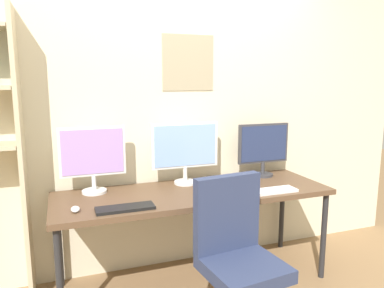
{
  "coord_description": "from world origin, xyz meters",
  "views": [
    {
      "loc": [
        -0.92,
        -1.9,
        1.57
      ],
      "look_at": [
        0.0,
        0.65,
        1.09
      ],
      "focal_mm": 34.35,
      "sensor_mm": 36.0,
      "label": 1
    }
  ],
  "objects_px": {
    "office_chair": "(238,275)",
    "mouse_left_side": "(75,209)",
    "monitor_center": "(185,149)",
    "monitor_right": "(263,147)",
    "desk": "(194,197)",
    "keyboard_right": "(275,190)",
    "keyboard_left": "(125,208)",
    "monitor_left": "(93,156)",
    "mouse_right_side": "(246,193)"
  },
  "relations": [
    {
      "from": "monitor_center",
      "to": "monitor_right",
      "type": "xyz_separation_m",
      "value": [
        0.71,
        -0.0,
        -0.03
      ]
    },
    {
      "from": "monitor_center",
      "to": "keyboard_right",
      "type": "bearing_deg",
      "value": -38.3
    },
    {
      "from": "desk",
      "to": "monitor_right",
      "type": "relative_size",
      "value": 4.4
    },
    {
      "from": "desk",
      "to": "monitor_right",
      "type": "distance_m",
      "value": 0.8
    },
    {
      "from": "monitor_center",
      "to": "keyboard_left",
      "type": "height_order",
      "value": "monitor_center"
    },
    {
      "from": "desk",
      "to": "office_chair",
      "type": "relative_size",
      "value": 2.09
    },
    {
      "from": "office_chair",
      "to": "monitor_right",
      "type": "bearing_deg",
      "value": 52.29
    },
    {
      "from": "monitor_left",
      "to": "keyboard_right",
      "type": "bearing_deg",
      "value": -19.16
    },
    {
      "from": "desk",
      "to": "monitor_center",
      "type": "distance_m",
      "value": 0.4
    },
    {
      "from": "monitor_right",
      "to": "monitor_left",
      "type": "bearing_deg",
      "value": 180.0
    },
    {
      "from": "monitor_right",
      "to": "keyboard_right",
      "type": "distance_m",
      "value": 0.53
    },
    {
      "from": "monitor_center",
      "to": "monitor_right",
      "type": "height_order",
      "value": "monitor_center"
    },
    {
      "from": "desk",
      "to": "mouse_left_side",
      "type": "xyz_separation_m",
      "value": [
        -0.86,
        -0.16,
        0.07
      ]
    },
    {
      "from": "office_chair",
      "to": "mouse_left_side",
      "type": "relative_size",
      "value": 10.31
    },
    {
      "from": "keyboard_right",
      "to": "mouse_right_side",
      "type": "height_order",
      "value": "mouse_right_side"
    },
    {
      "from": "monitor_center",
      "to": "keyboard_left",
      "type": "xyz_separation_m",
      "value": [
        -0.56,
        -0.44,
        -0.27
      ]
    },
    {
      "from": "monitor_right",
      "to": "keyboard_left",
      "type": "distance_m",
      "value": 1.37
    },
    {
      "from": "mouse_left_side",
      "to": "keyboard_left",
      "type": "bearing_deg",
      "value": -13.21
    },
    {
      "from": "office_chair",
      "to": "monitor_center",
      "type": "bearing_deg",
      "value": 92.31
    },
    {
      "from": "office_chair",
      "to": "monitor_right",
      "type": "relative_size",
      "value": 2.11
    },
    {
      "from": "mouse_right_side",
      "to": "mouse_left_side",
      "type": "bearing_deg",
      "value": 176.95
    },
    {
      "from": "monitor_right",
      "to": "mouse_left_side",
      "type": "xyz_separation_m",
      "value": [
        -1.58,
        -0.37,
        -0.24
      ]
    },
    {
      "from": "monitor_left",
      "to": "keyboard_left",
      "type": "bearing_deg",
      "value": -70.96
    },
    {
      "from": "office_chair",
      "to": "monitor_right",
      "type": "height_order",
      "value": "monitor_right"
    },
    {
      "from": "monitor_left",
      "to": "monitor_right",
      "type": "bearing_deg",
      "value": -0.0
    },
    {
      "from": "monitor_left",
      "to": "mouse_right_side",
      "type": "xyz_separation_m",
      "value": [
        1.03,
        -0.43,
        -0.26
      ]
    },
    {
      "from": "office_chair",
      "to": "keyboard_left",
      "type": "distance_m",
      "value": 0.81
    },
    {
      "from": "desk",
      "to": "keyboard_right",
      "type": "height_order",
      "value": "keyboard_right"
    },
    {
      "from": "keyboard_left",
      "to": "mouse_left_side",
      "type": "relative_size",
      "value": 3.91
    },
    {
      "from": "monitor_center",
      "to": "keyboard_right",
      "type": "height_order",
      "value": "monitor_center"
    },
    {
      "from": "office_chair",
      "to": "mouse_right_side",
      "type": "bearing_deg",
      "value": 57.37
    },
    {
      "from": "desk",
      "to": "monitor_center",
      "type": "relative_size",
      "value": 3.74
    },
    {
      "from": "monitor_center",
      "to": "mouse_right_side",
      "type": "distance_m",
      "value": 0.6
    },
    {
      "from": "monitor_right",
      "to": "desk",
      "type": "bearing_deg",
      "value": -163.41
    },
    {
      "from": "office_chair",
      "to": "monitor_left",
      "type": "bearing_deg",
      "value": 130.49
    },
    {
      "from": "desk",
      "to": "monitor_left",
      "type": "height_order",
      "value": "monitor_left"
    },
    {
      "from": "office_chair",
      "to": "mouse_left_side",
      "type": "xyz_separation_m",
      "value": [
        -0.9,
        0.51,
        0.35
      ]
    },
    {
      "from": "keyboard_right",
      "to": "mouse_right_side",
      "type": "bearing_deg",
      "value": 178.01
    },
    {
      "from": "office_chair",
      "to": "mouse_right_side",
      "type": "xyz_separation_m",
      "value": [
        0.28,
        0.44,
        0.35
      ]
    },
    {
      "from": "monitor_left",
      "to": "keyboard_left",
      "type": "distance_m",
      "value": 0.54
    },
    {
      "from": "monitor_left",
      "to": "monitor_right",
      "type": "distance_m",
      "value": 1.43
    },
    {
      "from": "keyboard_left",
      "to": "office_chair",
      "type": "bearing_deg",
      "value": -36.08
    },
    {
      "from": "monitor_center",
      "to": "mouse_right_side",
      "type": "bearing_deg",
      "value": -53.73
    },
    {
      "from": "keyboard_right",
      "to": "monitor_right",
      "type": "bearing_deg",
      "value": 70.96
    },
    {
      "from": "desk",
      "to": "keyboard_right",
      "type": "relative_size",
      "value": 6.36
    },
    {
      "from": "monitor_right",
      "to": "mouse_right_side",
      "type": "bearing_deg",
      "value": -132.25
    },
    {
      "from": "office_chair",
      "to": "keyboard_left",
      "type": "relative_size",
      "value": 2.64
    },
    {
      "from": "monitor_center",
      "to": "monitor_left",
      "type": "bearing_deg",
      "value": -180.0
    },
    {
      "from": "desk",
      "to": "keyboard_right",
      "type": "bearing_deg",
      "value": -22.33
    },
    {
      "from": "mouse_right_side",
      "to": "monitor_center",
      "type": "bearing_deg",
      "value": 126.27
    }
  ]
}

